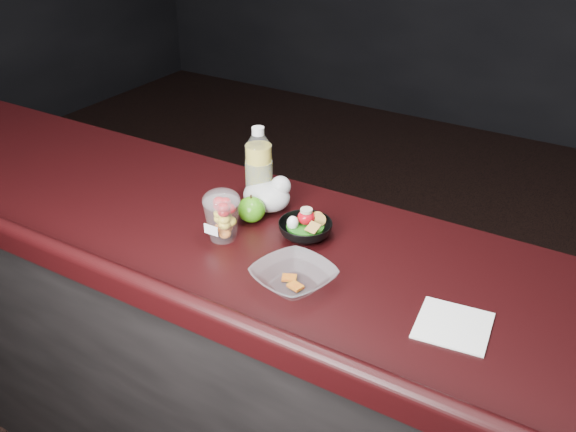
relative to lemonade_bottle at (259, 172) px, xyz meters
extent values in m
cube|color=black|center=(0.15, -0.17, -0.63)|extent=(4.00, 0.65, 0.98)
cube|color=black|center=(0.15, -0.17, -0.12)|extent=(4.06, 0.71, 0.04)
cylinder|color=gold|center=(0.00, 0.00, -0.01)|extent=(0.08, 0.08, 0.19)
cylinder|color=white|center=(0.00, 0.00, -0.01)|extent=(0.08, 0.08, 0.19)
cone|color=white|center=(0.00, 0.00, 0.10)|extent=(0.08, 0.08, 0.03)
cylinder|color=white|center=(0.00, 0.00, 0.13)|extent=(0.04, 0.04, 0.02)
cylinder|color=#072D99|center=(0.00, 0.00, -0.01)|extent=(0.08, 0.08, 0.09)
ellipsoid|color=white|center=(0.03, -0.22, 0.02)|extent=(0.10, 0.10, 0.06)
ellipsoid|color=#308B10|center=(0.04, -0.10, -0.06)|extent=(0.08, 0.08, 0.07)
cylinder|color=black|center=(0.04, -0.10, -0.02)|extent=(0.01, 0.01, 0.01)
ellipsoid|color=silver|center=(0.04, -0.02, -0.06)|extent=(0.15, 0.12, 0.09)
sphere|color=silver|center=(0.08, 0.00, -0.03)|extent=(0.06, 0.06, 0.06)
imported|color=black|center=(0.22, -0.10, -0.08)|extent=(0.19, 0.19, 0.05)
cylinder|color=#0F470C|center=(0.22, -0.10, -0.07)|extent=(0.10, 0.10, 0.01)
ellipsoid|color=#A80712|center=(0.21, -0.09, -0.05)|extent=(0.05, 0.05, 0.04)
cylinder|color=beige|center=(0.21, -0.09, -0.03)|extent=(0.03, 0.03, 0.01)
ellipsoid|color=white|center=(0.19, -0.12, -0.05)|extent=(0.03, 0.03, 0.04)
imported|color=silver|center=(0.31, -0.31, -0.08)|extent=(0.24, 0.24, 0.05)
cube|color=#990F0C|center=(0.29, -0.30, -0.09)|extent=(0.04, 0.04, 0.01)
cube|color=#990F0C|center=(0.32, -0.33, -0.09)|extent=(0.04, 0.03, 0.01)
cube|color=white|center=(0.69, -0.26, -0.10)|extent=(0.18, 0.18, 0.00)
camera|label=1|loc=(0.97, -1.41, 0.82)|focal=40.00mm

